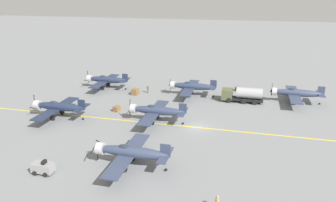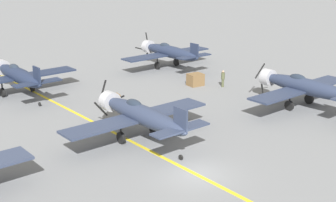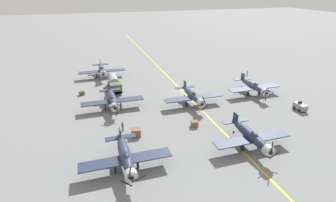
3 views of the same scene
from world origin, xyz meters
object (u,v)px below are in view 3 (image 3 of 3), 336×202
object	(u,v)px
airplane_mid_center	(193,96)
airplane_near_right	(102,70)
ground_crew_inspecting	(123,126)
supply_crate_by_tanker	(195,124)
airplane_mid_right	(112,99)
tow_tractor	(300,106)
airplane_mid_left	(254,86)
ground_crew_walking	(247,73)
fuel_tanker	(114,83)
supply_crate_mid_lane	(82,93)
supply_crate_outboard	(136,132)
airplane_far_right	(125,156)
airplane_far_center	(251,136)

from	to	relation	value
airplane_mid_center	airplane_near_right	xyz separation A→B (m)	(16.08, -23.74, 0.00)
airplane_mid_center	ground_crew_inspecting	world-z (taller)	airplane_mid_center
airplane_near_right	supply_crate_by_tanker	size ratio (longest dim) A/B	10.18
ground_crew_inspecting	airplane_mid_right	bearing A→B (deg)	-87.00
airplane_mid_center	tow_tractor	world-z (taller)	airplane_mid_center
supply_crate_by_tanker	tow_tractor	bearing A→B (deg)	179.13
airplane_mid_center	airplane_mid_left	xyz separation A→B (m)	(-14.95, -0.94, 0.00)
airplane_mid_right	airplane_mid_left	bearing A→B (deg)	174.32
airplane_mid_left	ground_crew_walking	world-z (taller)	airplane_mid_left
fuel_tanker	supply_crate_by_tanker	distance (m)	24.63
ground_crew_inspecting	airplane_mid_left	bearing A→B (deg)	-166.57
ground_crew_inspecting	supply_crate_by_tanker	distance (m)	12.32
supply_crate_by_tanker	ground_crew_walking	bearing A→B (deg)	-139.14
airplane_mid_left	airplane_mid_right	bearing A→B (deg)	-13.92
airplane_mid_right	tow_tractor	bearing A→B (deg)	159.51
ground_crew_inspecting	supply_crate_mid_lane	world-z (taller)	ground_crew_inspecting
tow_tractor	airplane_mid_center	bearing A→B (deg)	-24.75
airplane_mid_center	ground_crew_inspecting	xyz separation A→B (m)	(15.24, 6.26, -1.05)
fuel_tanker	supply_crate_outboard	world-z (taller)	fuel_tanker
airplane_far_right	airplane_near_right	bearing A→B (deg)	-77.96
airplane_far_center	supply_crate_outboard	world-z (taller)	airplane_far_center
airplane_mid_right	tow_tractor	size ratio (longest dim) A/B	4.62
airplane_far_right	airplane_mid_right	xyz separation A→B (m)	(-0.58, -19.51, -0.00)
airplane_far_center	ground_crew_inspecting	bearing A→B (deg)	-29.29
airplane_far_center	tow_tractor	bearing A→B (deg)	-151.72
ground_crew_walking	airplane_far_center	bearing A→B (deg)	57.50
fuel_tanker	supply_crate_mid_lane	distance (m)	7.61
airplane_near_right	fuel_tanker	distance (m)	10.36
airplane_mid_right	fuel_tanker	world-z (taller)	airplane_mid_right
supply_crate_mid_lane	supply_crate_outboard	size ratio (longest dim) A/B	0.65
tow_tractor	ground_crew_inspecting	size ratio (longest dim) A/B	1.48
ground_crew_walking	ground_crew_inspecting	bearing A→B (deg)	27.25
airplane_near_right	ground_crew_walking	bearing A→B (deg)	147.64
supply_crate_mid_lane	ground_crew_inspecting	bearing A→B (deg)	108.70
fuel_tanker	ground_crew_walking	bearing A→B (deg)	178.02
airplane_mid_right	airplane_far_right	bearing A→B (deg)	86.74
airplane_far_right	tow_tractor	world-z (taller)	airplane_far_right
airplane_far_center	supply_crate_outboard	size ratio (longest dim) A/B	7.89
ground_crew_inspecting	airplane_far_right	bearing A→B (deg)	83.89
supply_crate_by_tanker	airplane_near_right	bearing A→B (deg)	-68.06
airplane_mid_left	fuel_tanker	distance (m)	31.69
ground_crew_walking	airplane_far_right	bearing A→B (deg)	37.63
airplane_mid_center	ground_crew_inspecting	distance (m)	16.51
airplane_near_right	tow_tractor	world-z (taller)	airplane_near_right
supply_crate_outboard	ground_crew_inspecting	bearing A→B (deg)	-51.54
ground_crew_walking	ground_crew_inspecting	size ratio (longest dim) A/B	0.97
airplane_near_right	ground_crew_inspecting	world-z (taller)	airplane_near_right
airplane_mid_right	supply_crate_outboard	distance (m)	11.98
ground_crew_walking	supply_crate_outboard	xyz separation A→B (m)	(34.38, 20.88, -0.30)
supply_crate_by_tanker	supply_crate_outboard	world-z (taller)	supply_crate_outboard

